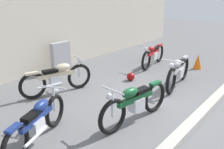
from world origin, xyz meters
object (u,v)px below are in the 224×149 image
at_px(motorcycle_blue, 38,122).
at_px(motorcycle_green, 135,103).
at_px(motorcycle_cream, 58,78).
at_px(stone_marker, 61,57).
at_px(motorcycle_silver, 178,71).
at_px(motorcycle_red, 153,55).
at_px(helmet, 131,77).
at_px(traffic_cone, 198,62).

xyz_separation_m(motorcycle_blue, motorcycle_green, (1.80, -0.99, 0.03)).
bearing_deg(motorcycle_blue, motorcycle_green, -50.97).
distance_m(motorcycle_cream, motorcycle_green, 2.61).
relative_size(stone_marker, motorcycle_blue, 0.57).
distance_m(motorcycle_silver, motorcycle_red, 2.22).
height_order(motorcycle_blue, motorcycle_red, motorcycle_red).
height_order(motorcycle_red, motorcycle_green, motorcycle_green).
bearing_deg(motorcycle_blue, motorcycle_cream, 19.41).
xyz_separation_m(helmet, traffic_cone, (2.65, -1.22, 0.15)).
relative_size(traffic_cone, motorcycle_blue, 0.29).
relative_size(motorcycle_cream, motorcycle_red, 1.00).
bearing_deg(motorcycle_silver, motorcycle_blue, -18.71).
distance_m(stone_marker, motorcycle_cream, 1.98).
distance_m(motorcycle_blue, motorcycle_green, 2.05).
xyz_separation_m(helmet, motorcycle_green, (-2.18, -1.60, 0.34)).
height_order(stone_marker, motorcycle_red, stone_marker).
distance_m(traffic_cone, motorcycle_green, 4.85).
bearing_deg(motorcycle_red, motorcycle_green, 16.92).
bearing_deg(helmet, motorcycle_red, 8.35).
bearing_deg(stone_marker, motorcycle_cream, -133.03).
relative_size(helmet, motorcycle_silver, 0.12).
bearing_deg(traffic_cone, motorcycle_cream, 155.14).
xyz_separation_m(stone_marker, motorcycle_blue, (-3.17, -3.07, -0.11)).
bearing_deg(motorcycle_cream, motorcycle_red, 6.62).
bearing_deg(stone_marker, traffic_cone, -46.72).
bearing_deg(motorcycle_green, motorcycle_red, -147.94).
height_order(motorcycle_cream, motorcycle_green, motorcycle_green).
bearing_deg(motorcycle_silver, stone_marker, -80.23).
distance_m(motorcycle_cream, motorcycle_red, 4.14).
xyz_separation_m(stone_marker, traffic_cone, (3.46, -3.68, -0.27)).
bearing_deg(motorcycle_red, helmet, 0.63).
height_order(helmet, motorcycle_blue, motorcycle_blue).
xyz_separation_m(motorcycle_cream, motorcycle_blue, (-1.82, -1.62, -0.03)).
distance_m(stone_marker, motorcycle_silver, 4.07).
relative_size(motorcycle_silver, motorcycle_green, 1.02).
relative_size(motorcycle_blue, motorcycle_green, 0.89).
xyz_separation_m(motorcycle_silver, motorcycle_cream, (-2.63, 2.41, -0.01)).
bearing_deg(traffic_cone, stone_marker, 133.28).
height_order(stone_marker, traffic_cone, stone_marker).
bearing_deg(motorcycle_green, traffic_cone, -168.10).
bearing_deg(traffic_cone, motorcycle_silver, -175.14).
xyz_separation_m(helmet, motorcycle_cream, (-2.16, 1.01, 0.33)).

